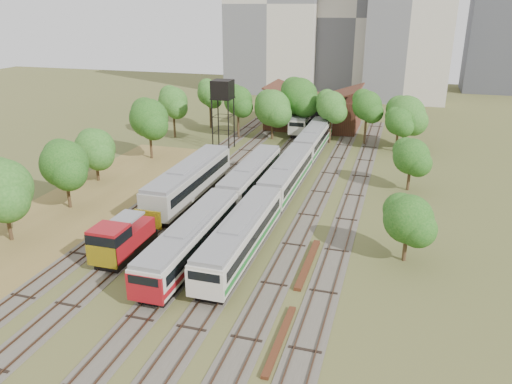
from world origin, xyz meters
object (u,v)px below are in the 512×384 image
(railcar_green_set, at_px, (287,175))
(water_tower, at_px, (223,91))
(shunter_locomotive, at_px, (121,240))
(railcar_red_set, at_px, (226,203))

(railcar_green_set, bearing_deg, water_tower, 131.62)
(railcar_green_set, xyz_separation_m, shunter_locomotive, (-10.00, -20.70, -0.18))
(shunter_locomotive, distance_m, water_tower, 36.97)
(railcar_green_set, relative_size, shunter_locomotive, 6.43)
(shunter_locomotive, bearing_deg, railcar_green_set, 64.21)
(railcar_red_set, relative_size, railcar_green_set, 0.66)
(water_tower, bearing_deg, railcar_red_set, -69.39)
(railcar_green_set, bearing_deg, shunter_locomotive, -115.79)
(shunter_locomotive, bearing_deg, water_tower, 95.84)
(railcar_red_set, relative_size, shunter_locomotive, 4.27)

